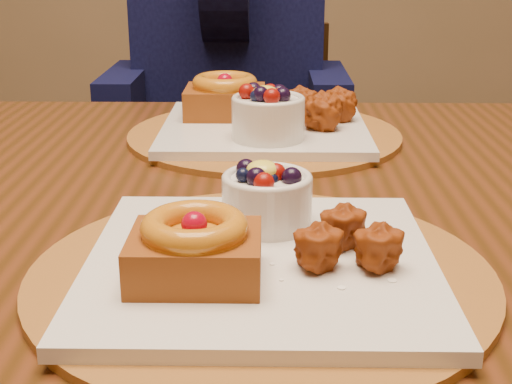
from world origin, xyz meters
TOP-DOWN VIEW (x-y plane):
  - dining_table at (0.09, -0.02)m, footprint 1.60×0.90m
  - place_setting_near at (0.08, -0.23)m, footprint 0.38×0.38m
  - place_setting_far at (0.08, 0.20)m, footprint 0.38×0.38m
  - chair_far at (0.04, 0.90)m, footprint 0.41×0.41m
  - diner at (0.01, 0.79)m, footprint 0.49×0.48m

SIDE VIEW (x-z plane):
  - chair_far at x=0.04m, z-range 0.04..0.87m
  - dining_table at x=0.09m, z-range 0.30..1.06m
  - place_setting_near at x=0.08m, z-range 0.74..0.82m
  - place_setting_far at x=0.08m, z-range 0.74..0.83m
  - diner at x=0.01m, z-range 0.45..1.24m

